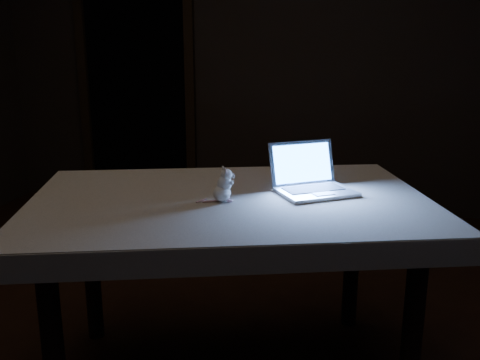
# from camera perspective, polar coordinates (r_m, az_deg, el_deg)

# --- Properties ---
(back_wall) EXTENTS (4.50, 0.04, 2.60)m
(back_wall) POSITION_cam_1_polar(r_m,az_deg,el_deg) (4.53, 2.29, 13.14)
(back_wall) COLOR black
(back_wall) RESTS_ON ground
(doorway) EXTENTS (1.06, 0.36, 2.13)m
(doorway) POSITION_cam_1_polar(r_m,az_deg,el_deg) (4.83, -10.95, 10.19)
(doorway) COLOR black
(doorway) RESTS_ON back_wall
(table) EXTENTS (1.70, 1.34, 0.80)m
(table) POSITION_cam_1_polar(r_m,az_deg,el_deg) (2.29, -1.04, -11.65)
(table) COLOR black
(table) RESTS_ON floor
(tablecloth) EXTENTS (1.84, 1.51, 0.09)m
(tablecloth) POSITION_cam_1_polar(r_m,az_deg,el_deg) (2.19, 1.27, -2.82)
(tablecloth) COLOR beige
(tablecloth) RESTS_ON table
(laptop) EXTENTS (0.39, 0.38, 0.20)m
(laptop) POSITION_cam_1_polar(r_m,az_deg,el_deg) (2.19, 8.22, 1.06)
(laptop) COLOR silver
(laptop) RESTS_ON tablecloth
(plush_mouse) EXTENTS (0.13, 0.13, 0.14)m
(plush_mouse) POSITION_cam_1_polar(r_m,az_deg,el_deg) (2.08, -1.94, -0.48)
(plush_mouse) COLOR white
(plush_mouse) RESTS_ON tablecloth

